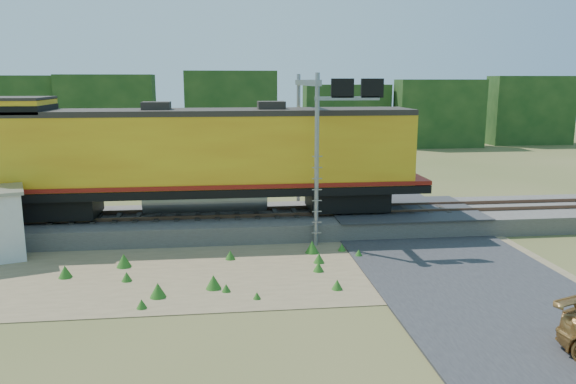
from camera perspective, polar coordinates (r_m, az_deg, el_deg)
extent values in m
plane|color=#475123|center=(20.80, -2.18, -8.19)|extent=(140.00, 140.00, 0.00)
cube|color=slate|center=(26.42, -3.23, -3.04)|extent=(70.00, 5.00, 0.80)
cube|color=brown|center=(25.61, -3.14, -2.40)|extent=(70.00, 0.10, 0.16)
cube|color=brown|center=(27.00, -3.34, -1.68)|extent=(70.00, 0.10, 0.16)
cube|color=#8C7754|center=(21.22, -7.73, -7.85)|extent=(26.00, 8.00, 0.03)
cube|color=#38383A|center=(27.62, 11.42, -1.70)|extent=(7.00, 5.20, 0.06)
cube|color=#38383A|center=(42.97, 4.79, 2.03)|extent=(7.00, 24.00, 0.08)
cube|color=#153714|center=(57.69, -5.26, 7.60)|extent=(36.00, 3.00, 6.50)
cube|color=black|center=(27.18, -22.48, -1.28)|extent=(3.68, 2.35, 0.92)
cube|color=black|center=(26.78, 5.98, -0.65)|extent=(3.68, 2.35, 0.92)
cube|color=black|center=(26.03, -8.39, 0.38)|extent=(20.42, 3.06, 0.37)
cylinder|color=gray|center=(26.12, -8.36, -0.67)|extent=(5.62, 1.23, 1.23)
cube|color=yellow|center=(25.75, -8.51, 4.25)|extent=(18.89, 2.96, 3.17)
cube|color=maroon|center=(25.97, -8.41, 1.05)|extent=(20.42, 3.11, 0.18)
cube|color=#28231E|center=(25.60, -8.62, 8.03)|extent=(18.89, 3.01, 0.25)
cube|color=yellow|center=(27.04, -25.91, 7.71)|extent=(2.65, 2.96, 0.71)
cube|color=#28231E|center=(27.03, -25.98, 8.55)|extent=(2.65, 3.01, 0.12)
cube|color=black|center=(27.04, -25.90, 7.60)|extent=(2.71, 3.01, 0.36)
cube|color=#28231E|center=(25.74, -13.23, 8.40)|extent=(1.23, 1.02, 0.46)
cube|color=#28231E|center=(25.68, -1.71, 8.69)|extent=(1.23, 1.02, 0.46)
cylinder|color=gray|center=(23.32, 2.93, 3.10)|extent=(0.19, 0.19, 7.24)
cylinder|color=gray|center=(28.81, 1.06, 4.69)|extent=(0.19, 0.19, 7.24)
cube|color=gray|center=(25.84, 1.94, 11.05)|extent=(0.26, 6.20, 0.26)
cube|color=gray|center=(23.33, 6.04, 9.44)|extent=(2.69, 0.16, 0.16)
cube|color=black|center=(23.28, 5.55, 10.46)|extent=(0.93, 0.16, 0.78)
cube|color=black|center=(23.57, 8.55, 10.40)|extent=(0.93, 0.16, 0.78)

